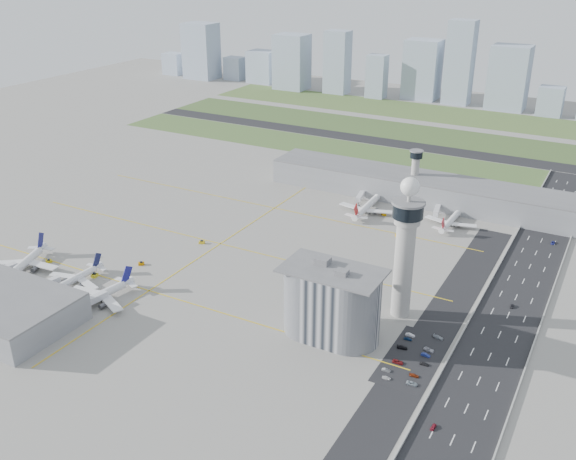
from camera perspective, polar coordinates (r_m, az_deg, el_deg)
The scene contains 60 objects.
ground at distance 314.03m, azimuth -3.09°, elevation -4.78°, with size 1000.00×1000.00×0.00m, color #99978F.
grass_strip_0 at distance 510.03m, azimuth 8.41°, elevation 6.54°, with size 480.00×50.00×0.08m, color #415D2C.
grass_strip_1 at distance 578.26m, azimuth 11.12°, elevation 8.44°, with size 480.00×60.00×0.08m, color #395226.
grass_strip_2 at distance 652.67m, azimuth 13.39°, elevation 10.01°, with size 480.00×70.00×0.08m, color #485C2B.
runway at distance 543.46m, azimuth 9.83°, elevation 7.54°, with size 480.00×22.00×0.10m, color black.
highway at distance 279.20m, azimuth 17.76°, elevation -10.06°, with size 28.00×500.00×0.10m, color black.
barrier_left at distance 280.87m, azimuth 14.97°, elevation -9.32°, with size 0.60×500.00×1.20m, color #9E9E99.
barrier_right at distance 277.64m, azimuth 20.62°, elevation -10.58°, with size 0.60×500.00×1.20m, color #9E9E99.
landside_road at distance 275.04m, azimuth 12.18°, elevation -9.93°, with size 18.00×260.00×0.08m, color black.
parking_lot at distance 265.86m, azimuth 10.96°, elevation -11.12°, with size 20.00×44.00×0.10m, color black.
taxiway_line_h_0 at distance 314.55m, azimuth -12.24°, elevation -5.30°, with size 260.00×0.60×0.01m, color yellow.
taxiway_line_h_1 at distance 356.15m, azimuth -6.04°, elevation -1.23°, with size 260.00×0.60×0.01m, color yellow.
taxiway_line_h_2 at distance 402.42m, azimuth -1.21°, elevation 1.97°, with size 260.00×0.60×0.01m, color yellow.
taxiway_line_v at distance 356.15m, azimuth -6.04°, elevation -1.23°, with size 0.60×260.00×0.01m, color yellow.
control_tower at distance 277.49m, azimuth 10.39°, elevation -1.13°, with size 14.00×14.00×64.50m.
secondary_tower at distance 421.41m, azimuth 11.23°, elevation 5.26°, with size 8.60×8.60×31.90m.
admin_building at distance 268.07m, azimuth 3.89°, elevation -6.49°, with size 42.00×24.00×33.50m.
terminal_pier at distance 420.51m, azimuth 12.32°, elevation 3.54°, with size 210.00×32.00×15.80m.
airplane_near_a at distance 349.82m, azimuth -22.54°, elevation -2.45°, with size 43.23×36.74×12.10m, color white, non-canonical shape.
airplane_near_b at distance 326.72m, azimuth -18.60°, elevation -3.89°, with size 36.66×31.16×10.26m, color white, non-canonical shape.
airplane_near_c at distance 307.14m, azimuth -16.74°, elevation -5.34°, with size 41.43×35.22×11.60m, color white, non-canonical shape.
airplane_far_a at distance 397.15m, azimuth 7.01°, elevation 2.37°, with size 41.16×34.99×11.53m, color white, non-canonical shape.
airplane_far_b at distance 387.73m, azimuth 14.32°, elevation 1.12°, with size 36.58×31.09×10.24m, color white, non-canonical shape.
jet_bridge_near_1 at distance 323.18m, azimuth -21.70°, elevation -5.16°, with size 14.00×3.00×5.70m, color silver, non-canonical shape.
jet_bridge_near_2 at distance 302.54m, azimuth -17.97°, elevation -6.63°, with size 14.00×3.00×5.70m, color silver, non-canonical shape.
jet_bridge_far_0 at distance 419.49m, azimuth 6.65°, elevation 3.16°, with size 14.00×3.00×5.70m, color silver, non-canonical shape.
jet_bridge_far_1 at distance 404.91m, azimuth 13.19°, elevation 1.88°, with size 14.00×3.00×5.70m, color silver, non-canonical shape.
tug_0 at distance 355.85m, azimuth -20.50°, elevation -2.59°, with size 2.06×2.99×1.74m, color yellow, non-canonical shape.
tug_1 at distance 333.49m, azimuth -16.81°, elevation -3.85°, with size 2.37×3.44×2.00m, color gold, non-canonical shape.
tug_2 at distance 339.54m, azimuth -12.92°, elevation -2.90°, with size 2.10×3.06×1.78m, color #CE7B00, non-canonical shape.
tug_3 at distance 357.40m, azimuth -7.67°, elevation -1.06°, with size 2.17×3.15×1.83m, color gold, non-canonical shape.
tug_4 at distance 395.98m, azimuth 8.51°, elevation 1.47°, with size 2.35×3.42×1.99m, color #DB9302, non-canonical shape.
tug_5 at distance 368.35m, azimuth 9.78°, elevation -0.40°, with size 2.31×3.35×1.95m, color #EEAC0A, non-canonical shape.
car_lot_0 at distance 252.95m, azimuth 8.74°, elevation -12.85°, with size 1.32×3.28×1.12m, color white.
car_lot_1 at distance 256.82m, azimuth 8.71°, elevation -12.21°, with size 1.19×3.40×1.12m, color gray.
car_lot_2 at distance 261.81m, azimuth 9.74°, elevation -11.48°, with size 2.08×4.51×1.25m, color maroon.
car_lot_3 at distance 270.41m, azimuth 10.11°, elevation -10.23°, with size 1.76×4.34×1.26m, color black.
car_lot_4 at distance 276.18m, azimuth 10.61°, elevation -9.48°, with size 1.39×3.45×1.17m, color navy.
car_lot_5 at distance 278.65m, azimuth 10.80°, elevation -9.16°, with size 1.37×3.92×1.29m, color white.
car_lot_6 at distance 251.61m, azimuth 10.96°, elevation -13.25°, with size 2.01×4.36×1.21m, color #95A2AC.
car_lot_7 at distance 255.88m, azimuth 11.15°, elevation -12.57°, with size 1.52×3.75×1.09m, color maroon.
car_lot_8 at distance 262.70m, azimuth 12.01°, elevation -11.56°, with size 1.46×3.63×1.24m, color black.
car_lot_9 at distance 267.69m, azimuth 12.13°, elevation -10.82°, with size 1.32×3.79×1.25m, color navy.
car_lot_10 at distance 271.13m, azimuth 12.42°, elevation -10.35°, with size 2.03×4.41×1.22m, color #B5B5C2.
car_lot_11 at distance 279.61m, azimuth 13.21°, elevation -9.27°, with size 1.81×4.46×1.30m, color gray.
car_hw_0 at distance 234.23m, azimuth 12.78°, elevation -16.71°, with size 1.38×3.42×1.17m, color maroon.
car_hw_1 at distance 311.26m, azimuth 19.28°, elevation -6.40°, with size 1.22×3.49×1.15m, color black.
car_hw_2 at distance 383.06m, azimuth 22.49°, elevation -1.06°, with size 1.90×4.13×1.15m, color navy.
car_hw_4 at distance 442.80m, azimuth 21.83°, elevation 2.37°, with size 1.40×3.47×1.18m, color slate.
skyline_bldg_0 at distance 850.09m, azimuth -10.10°, elevation 14.35°, with size 24.05×19.24×26.50m, color #9EADC1.
skyline_bldg_1 at distance 815.84m, azimuth -7.72°, elevation 15.49°, with size 37.63×30.10×65.60m, color #9EADC1.
skyline_bldg_2 at distance 806.47m, azimuth -4.74°, elevation 14.13°, with size 22.81×18.25×26.79m, color #9EADC1.
skyline_bldg_3 at distance 786.24m, azimuth -2.27°, elevation 14.31°, with size 32.30×25.84×36.93m, color #9EADC1.
skyline_bldg_4 at distance 746.90m, azimuth 0.34°, elevation 14.72°, with size 35.81×28.65×60.36m, color #9EADC1.
skyline_bldg_5 at distance 726.36m, azimuth 4.41°, elevation 14.65°, with size 25.49×20.39×66.89m, color #9EADC1.
skyline_bldg_6 at distance 708.54m, azimuth 7.90°, elevation 13.37°, with size 20.04×16.03×45.20m, color #9EADC1.
skyline_bldg_7 at distance 710.88m, azimuth 11.85°, elevation 13.79°, with size 35.76×28.61×61.22m, color #9EADC1.
skyline_bldg_8 at distance 693.36m, azimuth 15.02°, elevation 14.17°, with size 26.33×21.06×83.39m, color #9EADC1.
skyline_bldg_9 at distance 685.64m, azimuth 19.03°, elevation 12.68°, with size 36.96×29.57×62.11m, color #9EADC1.
skyline_bldg_10 at distance 674.47m, azimuth 22.30°, elevation 10.54°, with size 23.01×18.41×27.75m, color #9EADC1.
Camera 1 is at (147.25, -232.49, 151.26)m, focal length 40.00 mm.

